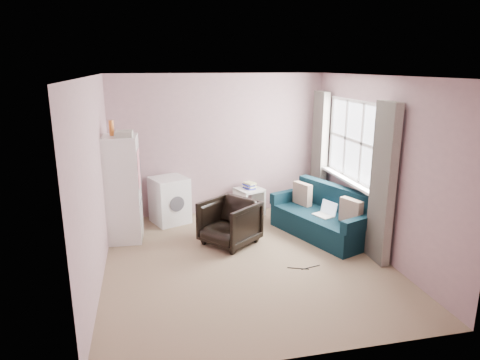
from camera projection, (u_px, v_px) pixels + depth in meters
The scene contains 8 objects.
room at pixel (247, 173), 5.64m from camera, with size 3.84×4.24×2.54m.
armchair at pixel (230, 220), 6.42m from camera, with size 0.73×0.68×0.75m, color black.
fridge at pixel (121, 188), 6.46m from camera, with size 0.60×0.59×1.85m.
washing_machine at pixel (170, 199), 7.32m from camera, with size 0.73×0.73×0.79m.
side_table at pixel (249, 199), 7.75m from camera, with size 0.56×0.56×0.60m.
sofa at pixel (325, 218), 6.79m from camera, with size 1.35×1.89×0.77m.
window_dressing at pixel (347, 166), 6.70m from camera, with size 0.17×2.62×2.18m.
floor_cables at pixel (304, 268), 5.72m from camera, with size 0.46×0.12×0.01m.
Camera 1 is at (-1.26, -5.31, 2.63)m, focal length 32.00 mm.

